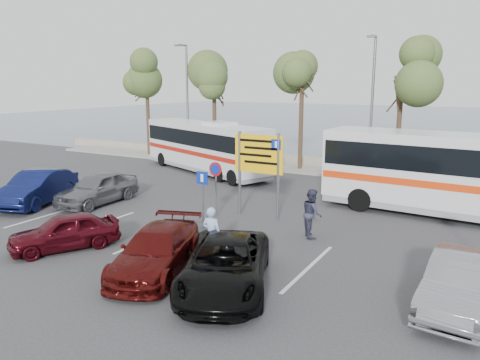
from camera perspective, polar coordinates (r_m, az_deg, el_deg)
The scene contains 24 objects.
ground at distance 17.82m, azimuth -5.39°, elevation -6.57°, with size 120.00×120.00×0.00m, color #333336.
kerb_strip at distance 30.01m, azimuth 9.95°, elevation 1.03°, with size 44.00×2.40×0.15m, color gray.
seawall at distance 31.84m, azimuth 11.17°, elevation 2.01°, with size 48.00×0.80×0.60m, color gray.
sea at distance 74.71m, azimuth 21.90°, elevation 6.69°, with size 140.00×140.00×0.00m, color #3B4A5E.
tree_far_left at distance 36.57m, azimuth -11.36°, elevation 12.74°, with size 3.20×3.20×7.60m.
tree_left at distance 33.00m, azimuth -3.19°, elevation 12.51°, with size 3.20×3.20×7.20m.
tree_mid at distance 30.04m, azimuth 7.63°, elevation 13.73°, with size 3.20×3.20×8.00m.
tree_right at distance 28.35m, azimuth 19.20°, elevation 12.33°, with size 3.20×3.20×7.40m.
street_lamp_left at distance 33.74m, azimuth -6.52°, elevation 10.05°, with size 0.45×1.15×8.01m.
street_lamp_right at distance 28.21m, azimuth 15.77°, elevation 9.35°, with size 0.45×1.15×8.01m.
direction_sign at distance 19.40m, azimuth 2.30°, elevation 2.40°, with size 2.20×0.12×3.60m.
sign_no_stop at distance 19.65m, azimuth -2.97°, elevation -0.03°, with size 0.60×0.08×2.35m.
sign_parking at distance 18.15m, azimuth -4.58°, elevation -1.38°, with size 0.50×0.07×2.25m.
lane_markings at distance 17.72m, azimuth -10.30°, elevation -6.80°, with size 12.02×4.20×0.01m, color silver, non-canonical shape.
coach_bus_left at distance 29.53m, azimuth -4.28°, elevation 3.87°, with size 10.65×6.17×3.31m.
coach_bus_right at distance 21.31m, azimuth 26.40°, elevation 0.13°, with size 12.19×3.41×3.75m.
car_silver_a at distance 22.91m, azimuth -16.97°, elevation -0.96°, with size 1.74×4.33×1.48m, color slate.
car_blue at distance 23.80m, azimuth -23.48°, elevation -0.85°, with size 1.66×4.77×1.57m, color #10174A.
car_maroon at distance 14.40m, azimuth -10.12°, elevation -8.46°, with size 1.85×4.55×1.32m, color #4D0E0C.
car_red at distance 17.12m, azimuth -20.60°, elevation -5.90°, with size 1.46×3.62×1.23m, color #4F0B15.
suv_black at distance 13.08m, azimuth -1.82°, elevation -10.30°, with size 2.26×4.90×1.36m, color black.
car_silver_b at distance 13.18m, azimuth 25.35°, elevation -11.25°, with size 1.48×4.23×1.39m, color gray.
pedestrian_near at distance 14.90m, azimuth -3.47°, elevation -6.64°, with size 0.65×0.43×1.79m, color #98B4DD.
pedestrian_far at distance 17.39m, azimuth 8.77°, elevation -4.01°, with size 0.88×0.68×1.80m, color #2E3046.
Camera 1 is at (9.68, -13.86, 5.61)m, focal length 35.00 mm.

